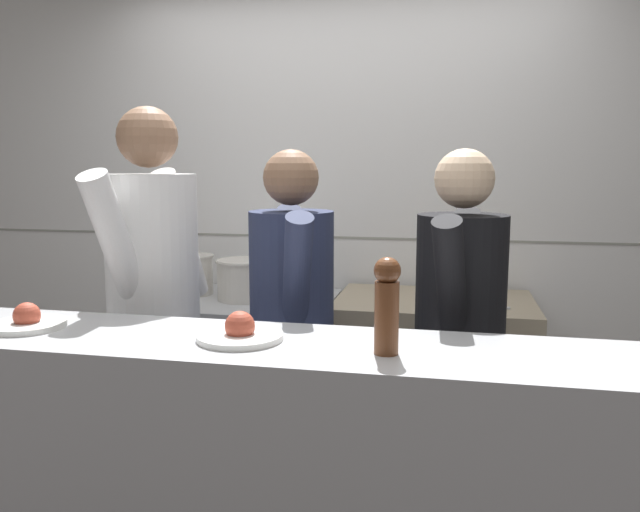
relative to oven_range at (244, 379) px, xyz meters
The scene contains 14 objects.
wall_back_tiled 1.07m from the oven_range, 40.04° to the left, with size 8.00×0.06×2.60m.
oven_range is the anchor object (origin of this frame).
prep_counter 0.98m from the oven_range, ahead, with size 0.95×0.65×0.90m.
pass_counter 1.42m from the oven_range, 69.33° to the right, with size 2.63×0.45×1.04m.
stock_pot 0.62m from the oven_range, 169.15° to the left, with size 0.24×0.24×0.21m.
sauce_pot 0.54m from the oven_range, 39.81° to the right, with size 0.29×0.29×0.21m.
braising_pot 0.61m from the oven_range, ahead, with size 0.26×0.26×0.22m.
chefs_knife 1.22m from the oven_range, ahead, with size 0.33×0.06×0.02m.
plated_dish_main 1.49m from the oven_range, 100.94° to the right, with size 0.24×0.24×0.08m.
plated_dish_appetiser 1.53m from the oven_range, 71.33° to the right, with size 0.26×0.26×0.09m.
pepper_mill 1.79m from the oven_range, 57.29° to the right, with size 0.07×0.07×0.27m.
chef_head_cook 0.95m from the oven_range, 97.84° to the right, with size 0.40×0.78×1.77m.
chef_sous 0.96m from the oven_range, 57.87° to the right, with size 0.42×0.69×1.60m.
chef_line 1.39m from the oven_range, 34.02° to the right, with size 0.38×0.70×1.60m.
Camera 1 is at (0.56, -1.96, 1.54)m, focal length 35.00 mm.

